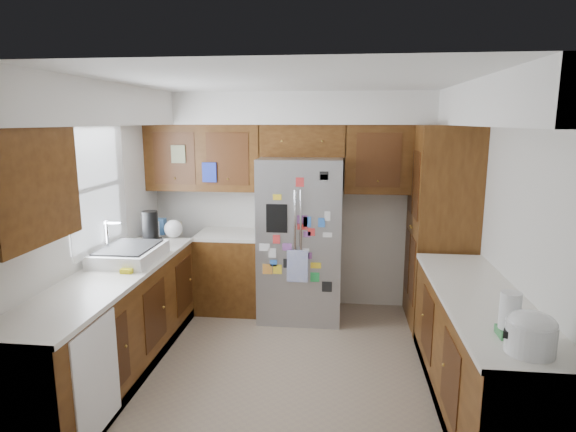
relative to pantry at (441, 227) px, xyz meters
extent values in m
plane|color=gray|center=(-1.50, -1.15, -1.07)|extent=(3.60, 3.60, 0.00)
cube|color=silver|center=(-1.50, 0.45, 0.18)|extent=(3.60, 0.04, 2.50)
cube|color=silver|center=(-3.30, -1.15, 0.18)|extent=(0.04, 3.20, 2.50)
cube|color=silver|center=(0.30, -1.15, 0.18)|extent=(0.04, 3.20, 2.50)
cube|color=silver|center=(-1.50, -2.75, 0.18)|extent=(3.60, 0.04, 2.50)
cube|color=white|center=(-1.50, -1.15, 1.43)|extent=(3.60, 3.20, 0.02)
cube|color=white|center=(-1.50, 0.26, 1.25)|extent=(3.60, 0.38, 0.35)
cube|color=white|center=(-3.11, -1.15, 1.25)|extent=(0.38, 3.20, 0.35)
cube|color=white|center=(0.11, -1.15, 1.25)|extent=(0.38, 3.20, 0.35)
cube|color=#42230C|center=(-2.63, 0.28, 0.70)|extent=(1.33, 0.34, 0.75)
cube|color=#42230C|center=(-0.36, 0.28, 0.70)|extent=(1.33, 0.34, 0.75)
cube|color=#42230C|center=(-3.13, -2.30, 0.70)|extent=(0.34, 0.85, 0.75)
cube|color=white|center=(-3.29, -1.05, 0.53)|extent=(0.02, 0.90, 1.05)
cube|color=white|center=(-3.25, -1.05, 0.53)|extent=(0.01, 1.02, 1.15)
cube|color=#1F32B5|center=(-2.54, 0.09, 0.55)|extent=(0.16, 0.02, 0.22)
cube|color=#C3B795|center=(-2.88, 0.09, 0.75)|extent=(0.16, 0.02, 0.20)
cube|color=#42230C|center=(-3.00, -1.45, -0.64)|extent=(0.60, 2.60, 0.88)
cube|color=#42230C|center=(-2.33, 0.15, -0.64)|extent=(0.75, 0.60, 0.88)
cube|color=white|center=(-3.00, -1.45, -0.17)|extent=(0.63, 2.60, 0.04)
cube|color=white|center=(-2.33, 0.15, -0.17)|extent=(0.75, 0.60, 0.04)
cube|color=black|center=(-3.00, -1.45, -1.02)|extent=(0.60, 2.60, 0.10)
cube|color=white|center=(-2.69, -2.30, -0.61)|extent=(0.01, 0.58, 0.80)
cube|color=#42230C|center=(0.00, -1.62, -0.64)|extent=(0.60, 2.25, 0.88)
cube|color=white|center=(0.00, -1.62, -0.17)|extent=(0.63, 2.25, 0.04)
cube|color=black|center=(0.00, -1.62, -1.02)|extent=(0.60, 2.25, 0.10)
cube|color=#42230C|center=(0.00, 0.00, 0.00)|extent=(0.60, 0.90, 2.15)
cube|color=gray|center=(-1.50, 0.05, -0.17)|extent=(0.90, 0.75, 1.80)
cylinder|color=silver|center=(-1.53, -0.34, -0.02)|extent=(0.02, 0.02, 0.90)
cylinder|color=silver|center=(-1.47, -0.34, -0.02)|extent=(0.02, 0.02, 0.90)
cube|color=black|center=(-1.72, -0.33, 0.12)|extent=(0.22, 0.01, 0.30)
cube|color=white|center=(-1.50, -0.35, -0.38)|extent=(0.22, 0.01, 0.34)
cube|color=red|center=(-1.48, -0.33, 0.51)|extent=(0.08, 0.00, 0.10)
cube|color=yellow|center=(-1.71, -0.33, -0.42)|extent=(0.09, 0.00, 0.10)
cube|color=red|center=(-1.45, -0.33, 0.05)|extent=(0.11, 0.00, 0.07)
cube|color=white|center=(-1.20, -0.33, 0.16)|extent=(0.06, 0.00, 0.10)
cube|color=black|center=(-1.60, -0.33, -0.35)|extent=(0.10, 0.00, 0.10)
cube|color=blue|center=(-1.76, -0.33, -0.36)|extent=(0.07, 0.00, 0.07)
cube|color=green|center=(-1.32, -0.33, -0.50)|extent=(0.09, 0.00, 0.10)
cube|color=#8C4C99|center=(-1.61, -0.33, -0.18)|extent=(0.10, 0.00, 0.08)
cube|color=#8C4C99|center=(-1.45, -0.33, 0.12)|extent=(0.11, 0.00, 0.09)
cube|color=white|center=(-1.85, -0.33, -0.19)|extent=(0.11, 0.00, 0.08)
cube|color=white|center=(-1.41, -0.33, -0.23)|extent=(0.07, 0.00, 0.09)
cube|color=#8C4C99|center=(-1.38, -0.33, -0.26)|extent=(0.06, 0.00, 0.07)
cube|color=blue|center=(-1.26, -0.33, 0.09)|extent=(0.07, 0.00, 0.10)
cube|color=yellow|center=(-1.71, -0.33, 0.35)|extent=(0.09, 0.00, 0.06)
cube|color=black|center=(-1.24, -0.33, 0.57)|extent=(0.09, 0.00, 0.09)
cube|color=white|center=(-1.19, -0.33, -0.04)|extent=(0.10, 0.00, 0.05)
cube|color=white|center=(-1.24, -0.33, 0.56)|extent=(0.07, 0.00, 0.06)
cube|color=black|center=(-1.19, -0.33, -0.60)|extent=(0.11, 0.00, 0.11)
cube|color=orange|center=(-1.82, -0.33, -0.42)|extent=(0.10, 0.00, 0.11)
cube|color=blue|center=(-1.40, -0.33, 0.10)|extent=(0.08, 0.00, 0.11)
cube|color=red|center=(-1.72, -0.33, -0.10)|extent=(0.08, 0.00, 0.09)
cube|color=red|center=(-1.36, -0.33, -0.01)|extent=(0.07, 0.00, 0.08)
cube|color=yellow|center=(-1.31, -0.33, -0.37)|extent=(0.11, 0.00, 0.06)
cube|color=white|center=(-1.77, -0.33, -0.25)|extent=(0.08, 0.00, 0.10)
cube|color=#8C4C99|center=(-1.40, -0.33, -0.04)|extent=(0.08, 0.00, 0.06)
cube|color=#42230C|center=(-1.50, 0.28, 0.90)|extent=(0.96, 0.34, 0.35)
sphere|color=#224AAB|center=(-1.67, 0.22, 1.21)|extent=(0.27, 0.27, 0.27)
cylinder|color=black|center=(-1.18, 0.24, 1.15)|extent=(0.26, 0.26, 0.15)
ellipsoid|color=#333338|center=(-1.18, 0.24, 1.23)|extent=(0.24, 0.24, 0.11)
cube|color=white|center=(-3.00, -1.05, -0.09)|extent=(0.52, 0.70, 0.12)
cube|color=black|center=(-3.00, -1.05, -0.03)|extent=(0.44, 0.60, 0.02)
cylinder|color=silver|center=(-3.20, -1.05, 0.07)|extent=(0.02, 0.02, 0.30)
cylinder|color=silver|center=(-3.14, -1.05, 0.20)|extent=(0.16, 0.02, 0.02)
cube|color=yellow|center=(-2.86, -1.36, -0.13)|extent=(0.10, 0.18, 0.04)
cube|color=black|center=(-2.97, -0.60, -0.10)|extent=(0.18, 0.14, 0.10)
cylinder|color=black|center=(-2.97, -0.60, 0.09)|extent=(0.16, 0.16, 0.28)
cylinder|color=gray|center=(-3.08, -0.28, -0.05)|extent=(0.14, 0.14, 0.20)
sphere|color=white|center=(-2.90, -0.14, -0.05)|extent=(0.20, 0.20, 0.20)
cube|color=#3F72B2|center=(-3.12, 0.01, -0.06)|extent=(0.14, 0.10, 0.18)
cube|color=#BFB28C|center=(-2.92, 0.02, -0.08)|extent=(0.10, 0.08, 0.14)
cylinder|color=white|center=(-2.99, -0.76, -0.10)|extent=(0.08, 0.08, 0.11)
cylinder|color=white|center=(0.00, -2.53, -0.07)|extent=(0.27, 0.27, 0.18)
ellipsoid|color=white|center=(0.00, -2.53, 0.02)|extent=(0.26, 0.26, 0.12)
cube|color=black|center=(-0.13, -2.53, -0.05)|extent=(0.04, 0.06, 0.04)
cylinder|color=white|center=(-0.05, -2.32, -0.02)|extent=(0.12, 0.12, 0.27)
camera|label=1|loc=(-1.06, -5.15, 1.11)|focal=30.00mm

